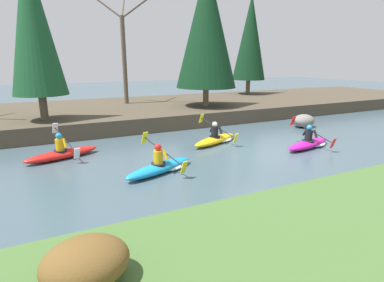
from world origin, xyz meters
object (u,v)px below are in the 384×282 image
object	(u,v)px
kayaker_far_back	(63,153)
kayaker_trailing	(162,166)
kayaker_middle	(217,139)
kayaker_lead	(310,143)
boulder_midstream	(304,121)

from	to	relation	value
kayaker_far_back	kayaker_trailing	bearing A→B (deg)	-63.44
kayaker_middle	kayaker_far_back	bearing A→B (deg)	151.52
kayaker_lead	kayaker_far_back	xyz separation A→B (m)	(-9.57, 2.88, 0.02)
kayaker_lead	boulder_midstream	bearing A→B (deg)	36.05
kayaker_trailing	boulder_midstream	distance (m)	9.97
kayaker_lead	kayaker_far_back	bearing A→B (deg)	150.81
kayaker_lead	kayaker_trailing	world-z (taller)	same
kayaker_trailing	boulder_midstream	xyz separation A→B (m)	(9.44, 3.20, 0.16)
kayaker_trailing	boulder_midstream	bearing A→B (deg)	-3.16
kayaker_middle	kayaker_trailing	world-z (taller)	same
kayaker_lead	boulder_midstream	distance (m)	4.21
kayaker_lead	boulder_midstream	size ratio (longest dim) A/B	2.19
kayaker_middle	kayaker_far_back	world-z (taller)	same
kayaker_trailing	boulder_midstream	world-z (taller)	kayaker_trailing
kayaker_middle	boulder_midstream	xyz separation A→B (m)	(6.02, 0.85, 0.16)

